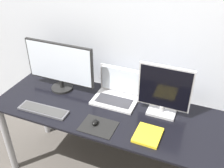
% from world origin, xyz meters
% --- Properties ---
extents(wall_back, '(7.00, 0.05, 2.50)m').
position_xyz_m(wall_back, '(0.00, 0.72, 1.25)').
color(wall_back, silver).
rests_on(wall_back, ground_plane).
extents(desk, '(1.84, 0.66, 0.74)m').
position_xyz_m(desk, '(0.00, 0.33, 0.62)').
color(desk, black).
rests_on(desk, ground_plane).
extents(monitor_left, '(0.61, 0.18, 0.43)m').
position_xyz_m(monitor_left, '(-0.50, 0.45, 0.97)').
color(monitor_left, black).
rests_on(monitor_left, desk).
extents(monitor_right, '(0.39, 0.15, 0.40)m').
position_xyz_m(monitor_right, '(0.38, 0.45, 0.94)').
color(monitor_right, '#B2B2B7').
rests_on(monitor_right, desk).
extents(laptop, '(0.35, 0.25, 0.25)m').
position_xyz_m(laptop, '(-0.01, 0.50, 0.80)').
color(laptop, silver).
rests_on(laptop, desk).
extents(keyboard, '(0.40, 0.12, 0.02)m').
position_xyz_m(keyboard, '(-0.47, 0.13, 0.75)').
color(keyboard, '#4C4C51').
rests_on(keyboard, desk).
extents(mousepad, '(0.25, 0.19, 0.00)m').
position_xyz_m(mousepad, '(-0.00, 0.13, 0.74)').
color(mousepad, black).
rests_on(mousepad, desk).
extents(mouse, '(0.04, 0.06, 0.03)m').
position_xyz_m(mouse, '(-0.03, 0.14, 0.76)').
color(mouse, black).
rests_on(mouse, mousepad).
extents(book, '(0.18, 0.20, 0.02)m').
position_xyz_m(book, '(0.35, 0.17, 0.75)').
color(book, yellow).
rests_on(book, desk).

